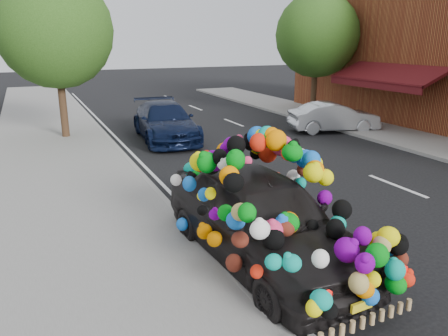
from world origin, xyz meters
name	(u,v)px	position (x,y,z in m)	size (l,w,h in m)	color
ground	(279,207)	(0.00, 0.00, 0.00)	(100.00, 100.00, 0.00)	black
sidewalk	(86,238)	(-4.30, 0.00, 0.06)	(4.00, 60.00, 0.12)	gray
kerb	(182,221)	(-2.35, 0.00, 0.07)	(0.15, 60.00, 0.13)	gray
footpath_far	(430,144)	(8.20, 3.00, 0.06)	(3.00, 40.00, 0.12)	gray
lane_markings	(397,186)	(3.60, 0.00, 0.01)	(6.00, 50.00, 0.01)	silver
tree_near_sidewalk	(55,30)	(-3.80, 9.50, 4.02)	(4.20, 4.20, 6.13)	#332114
tree_far_b	(317,35)	(8.00, 10.00, 3.89)	(4.00, 4.00, 5.90)	#332114
plush_art_car	(262,198)	(-1.62, -2.04, 1.15)	(2.53, 5.00, 2.24)	black
navy_sedan	(165,121)	(-0.31, 7.87, 0.70)	(1.96, 4.83, 1.40)	black
silver_hatchback	(334,117)	(6.53, 6.46, 0.61)	(1.28, 3.68, 1.21)	silver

